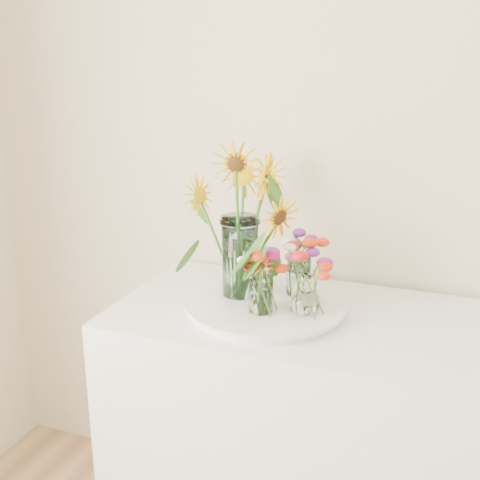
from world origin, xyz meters
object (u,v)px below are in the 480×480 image
at_px(counter, 344,455).
at_px(small_vase_b, 306,295).
at_px(tray, 266,306).
at_px(small_vase_a, 261,294).
at_px(small_vase_c, 298,276).
at_px(mason_jar, 240,257).

distance_m(counter, small_vase_b, 0.55).
distance_m(tray, small_vase_a, 0.11).
relative_size(tray, small_vase_b, 3.83).
xyz_separation_m(small_vase_b, small_vase_c, (-0.06, 0.13, 0.00)).
bearing_deg(mason_jar, tray, -14.22).
xyz_separation_m(counter, small_vase_a, (-0.24, -0.09, 0.53)).
xyz_separation_m(small_vase_a, small_vase_b, (0.12, 0.04, 0.00)).
xyz_separation_m(tray, small_vase_c, (0.07, 0.09, 0.08)).
bearing_deg(small_vase_b, small_vase_a, -162.58).
height_order(counter, small_vase_b, small_vase_b).
distance_m(small_vase_a, small_vase_c, 0.18).
xyz_separation_m(counter, mason_jar, (-0.34, 0.01, 0.60)).
bearing_deg(small_vase_c, tray, -130.36).
relative_size(small_vase_b, small_vase_c, 0.94).
relative_size(small_vase_a, small_vase_b, 0.99).
height_order(counter, small_vase_c, small_vase_c).
height_order(small_vase_a, small_vase_b, same).
relative_size(counter, small_vase_b, 11.84).
bearing_deg(small_vase_a, small_vase_b, 17.42).
distance_m(mason_jar, small_vase_b, 0.24).
bearing_deg(mason_jar, small_vase_c, 21.49).
bearing_deg(small_vase_c, counter, -21.43).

